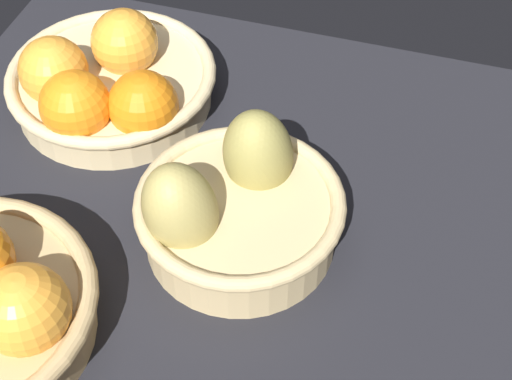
% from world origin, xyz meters
% --- Properties ---
extents(market_tray, '(0.84, 0.72, 0.03)m').
position_xyz_m(market_tray, '(0.00, 0.00, 0.01)').
color(market_tray, black).
rests_on(market_tray, ground).
extents(basket_center_pears, '(0.21, 0.21, 0.14)m').
position_xyz_m(basket_center_pears, '(0.02, -0.00, 0.08)').
color(basket_center_pears, tan).
rests_on(basket_center_pears, market_tray).
extents(basket_near_right, '(0.25, 0.25, 0.11)m').
position_xyz_m(basket_near_right, '(0.22, -0.15, 0.07)').
color(basket_near_right, '#D3BC8C').
rests_on(basket_near_right, market_tray).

